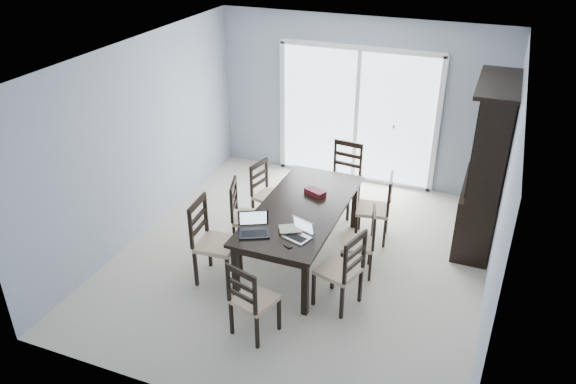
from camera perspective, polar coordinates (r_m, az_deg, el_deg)
name	(u,v)px	position (r m, az deg, el deg)	size (l,w,h in m)	color
floor	(301,258)	(7.27, 1.29, -6.69)	(5.00, 5.00, 0.00)	beige
ceiling	(303,57)	(6.17, 1.55, 13.58)	(5.00, 5.00, 0.00)	white
back_wall	(358,102)	(8.84, 7.11, 9.07)	(4.50, 0.02, 2.60)	#8E99AA
wall_left	(141,139)	(7.62, -14.74, 5.19)	(0.02, 5.00, 2.60)	#8E99AA
wall_right	(503,200)	(6.30, 21.00, -0.79)	(0.02, 5.00, 2.60)	#8E99AA
balcony	(368,157)	(10.24, 8.14, 3.57)	(4.50, 2.00, 0.10)	gray
railing	(383,108)	(10.93, 9.67, 8.44)	(4.50, 0.06, 1.10)	#99999E
dining_table	(301,212)	(6.91, 1.35, -2.09)	(1.00, 2.20, 0.75)	black
china_hutch	(486,169)	(7.52, 19.47, 2.26)	(0.50, 1.38, 2.20)	black
sliding_door	(357,115)	(8.89, 6.99, 7.72)	(2.52, 0.05, 2.18)	silver
chair_left_near	(208,232)	(6.65, -8.09, -4.07)	(0.50, 0.49, 1.20)	black
chair_left_mid	(242,208)	(7.21, -4.65, -1.67)	(0.53, 0.52, 1.10)	black
chair_left_far	(265,187)	(7.79, -2.35, 0.54)	(0.48, 0.47, 1.03)	black
chair_right_near	(346,263)	(6.17, 5.89, -7.21)	(0.53, 0.53, 1.12)	black
chair_right_mid	(365,235)	(6.78, 7.78, -4.37)	(0.48, 0.47, 1.01)	black
chair_right_far	(381,201)	(7.44, 9.41, -0.93)	(0.48, 0.47, 1.10)	black
chair_end_near	(249,294)	(5.79, -4.02, -10.29)	(0.49, 0.50, 1.05)	black
chair_end_far	(345,170)	(8.13, 5.77, 2.26)	(0.49, 0.50, 1.18)	black
laptop_dark	(254,230)	(6.32, -3.49, -3.83)	(0.42, 0.37, 0.24)	black
laptop_silver	(297,234)	(6.24, 0.88, -4.31)	(0.34, 0.29, 0.20)	silver
book_stack	(290,230)	(6.38, 0.18, -3.84)	(0.31, 0.29, 0.04)	maroon
cell_phone	(288,246)	(6.12, 0.00, -5.52)	(0.10, 0.05, 0.01)	black
game_box	(315,192)	(7.14, 2.78, -0.02)	(0.27, 0.13, 0.07)	#531019
hot_tub	(358,126)	(10.06, 7.17, 6.65)	(2.23, 2.05, 1.02)	maroon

